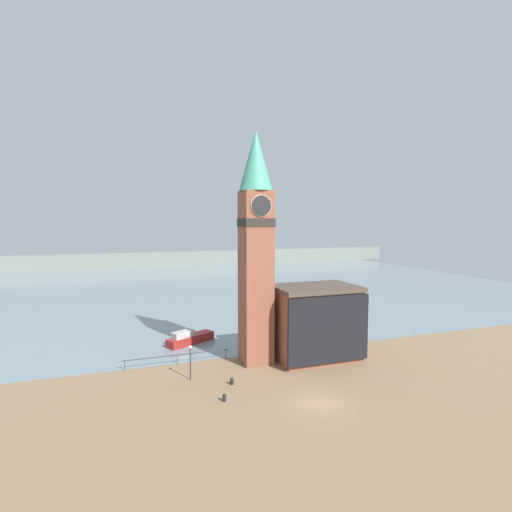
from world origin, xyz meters
name	(u,v)px	position (x,y,z in m)	size (l,w,h in m)	color
ground_plane	(319,403)	(0.00, 0.00, 0.00)	(160.00, 160.00, 0.00)	#846B4C
water	(183,282)	(0.00, 73.99, 0.00)	(160.00, 120.00, 0.00)	gray
far_shoreline	(165,259)	(0.00, 113.99, 2.50)	(180.00, 3.00, 5.00)	gray
pier_railing	(177,356)	(-10.29, 13.74, 0.96)	(11.76, 0.08, 1.09)	#333338
clock_tower	(256,242)	(-1.79, 11.48, 13.67)	(3.71, 3.71, 25.69)	brown
pier_building	(315,322)	(5.14, 10.42, 4.28)	(9.73, 6.78, 8.51)	brown
boat_near	(189,338)	(-7.72, 20.77, 0.71)	(6.71, 4.73, 1.88)	maroon
mooring_bollard_near	(232,381)	(-6.09, 6.38, 0.36)	(0.38, 0.38, 0.69)	black
mooring_bollard_far	(224,397)	(-7.74, 3.07, 0.37)	(0.34, 0.34, 0.70)	black
lamp_post	(190,355)	(-9.69, 8.94, 2.49)	(0.32, 0.32, 3.51)	black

